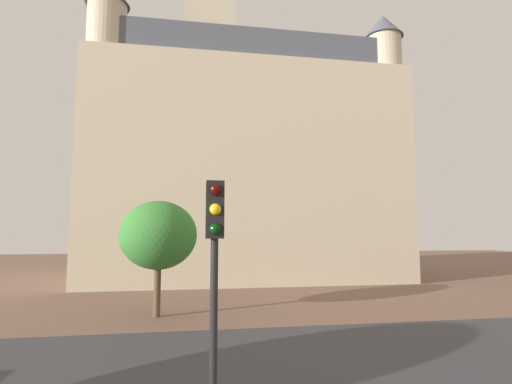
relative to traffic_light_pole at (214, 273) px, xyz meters
name	(u,v)px	position (x,y,z in m)	size (l,w,h in m)	color
ground_plane	(259,349)	(1.93, 7.16, -3.29)	(120.00, 120.00, 0.00)	brown
street_asphalt_strip	(268,365)	(1.93, 5.57, -3.29)	(120.00, 8.75, 0.00)	#38383D
landmark_building	(241,161)	(3.90, 28.03, 6.96)	(25.25, 14.61, 34.13)	beige
traffic_light_pole	(214,273)	(0.00, 0.00, 0.00)	(0.28, 0.34, 4.72)	black
tree_curb_far	(159,235)	(-1.91, 12.75, 0.46)	(3.59, 3.59, 5.38)	brown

